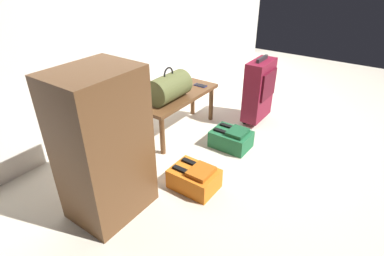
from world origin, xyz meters
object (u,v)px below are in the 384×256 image
suitcase_upright_burgundy (259,90)px  side_cabinet (103,147)px  cell_phone (200,85)px  backpack_orange (194,178)px  bench (179,101)px  backpack_green (231,138)px  duffel_bag_olive (169,87)px

suitcase_upright_burgundy → side_cabinet: side_cabinet is taller
cell_phone → suitcase_upright_burgundy: 0.66m
backpack_orange → cell_phone: bearing=31.5°
bench → suitcase_upright_burgundy: (0.71, -0.59, 0.02)m
suitcase_upright_burgundy → side_cabinet: 1.97m
backpack_green → bench: bearing=94.5°
bench → cell_phone: (0.34, -0.05, 0.07)m
duffel_bag_olive → suitcase_upright_burgundy: (0.87, -0.59, -0.18)m
cell_phone → side_cabinet: (-1.57, -0.24, 0.11)m
suitcase_upright_burgundy → backpack_orange: 1.43m
backpack_orange → side_cabinet: bearing=145.1°
bench → backpack_green: bench is taller
suitcase_upright_burgundy → backpack_green: suitcase_upright_burgundy is taller
duffel_bag_olive → backpack_orange: duffel_bag_olive is taller
cell_phone → backpack_orange: 1.24m
bench → cell_phone: size_ratio=6.94×
cell_phone → suitcase_upright_burgundy: (0.37, -0.54, -0.05)m
backpack_green → side_cabinet: size_ratio=0.35×
suitcase_upright_burgundy → backpack_orange: (-1.39, -0.08, -0.30)m
duffel_bag_olive → backpack_orange: bearing=-128.2°
duffel_bag_olive → cell_phone: duffel_bag_olive is taller
backpack_orange → side_cabinet: (-0.55, 0.38, 0.46)m
duffel_bag_olive → side_cabinet: bearing=-165.2°
backpack_green → side_cabinet: side_cabinet is taller
duffel_bag_olive → side_cabinet: side_cabinet is taller
backpack_orange → bench: bearing=44.5°
suitcase_upright_burgundy → backpack_orange: suitcase_upright_burgundy is taller
backpack_green → side_cabinet: 1.40m
bench → backpack_green: size_ratio=2.63×
duffel_bag_olive → backpack_green: bearing=-71.8°
duffel_bag_olive → backpack_green: size_ratio=1.16×
backpack_green → duffel_bag_olive: bearing=108.2°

